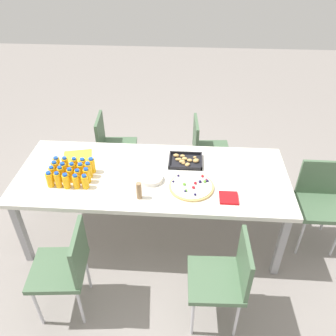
% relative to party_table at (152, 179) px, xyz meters
% --- Properties ---
extents(ground_plane, '(12.00, 12.00, 0.00)m').
position_rel_party_table_xyz_m(ground_plane, '(0.00, 0.00, -0.68)').
color(ground_plane, gray).
extents(party_table, '(2.39, 0.97, 0.74)m').
position_rel_party_table_xyz_m(party_table, '(0.00, 0.00, 0.00)').
color(party_table, silver).
rests_on(party_table, ground_plane).
extents(chair_far_right, '(0.43, 0.43, 0.83)m').
position_rel_party_table_xyz_m(chair_far_right, '(0.50, 0.83, -0.18)').
color(chair_far_right, '#4C6B4C').
rests_on(chair_far_right, ground_plane).
extents(chair_end, '(0.40, 0.40, 0.83)m').
position_rel_party_table_xyz_m(chair_end, '(1.52, 0.05, -0.18)').
color(chair_end, '#4C6B4C').
rests_on(chair_end, ground_plane).
extents(chair_near_right, '(0.41, 0.41, 0.83)m').
position_rel_party_table_xyz_m(chair_near_right, '(0.61, -0.85, -0.18)').
color(chair_near_right, '#4C6B4C').
rests_on(chair_near_right, ground_plane).
extents(chair_far_left, '(0.43, 0.43, 0.83)m').
position_rel_party_table_xyz_m(chair_far_left, '(-0.55, 0.83, -0.18)').
color(chair_far_left, '#4C6B4C').
rests_on(chair_far_left, ground_plane).
extents(chair_near_left, '(0.43, 0.43, 0.83)m').
position_rel_party_table_xyz_m(chair_near_left, '(-0.56, -0.83, -0.18)').
color(chair_near_left, '#4C6B4C').
rests_on(chair_near_left, ground_plane).
extents(juice_bottle_0, '(0.06, 0.06, 0.14)m').
position_rel_party_table_xyz_m(juice_bottle_0, '(-0.83, -0.22, 0.12)').
color(juice_bottle_0, '#F9AC14').
rests_on(juice_bottle_0, party_table).
extents(juice_bottle_1, '(0.05, 0.05, 0.15)m').
position_rel_party_table_xyz_m(juice_bottle_1, '(-0.76, -0.22, 0.13)').
color(juice_bottle_1, '#FAAB14').
rests_on(juice_bottle_1, party_table).
extents(juice_bottle_2, '(0.06, 0.06, 0.14)m').
position_rel_party_table_xyz_m(juice_bottle_2, '(-0.69, -0.23, 0.12)').
color(juice_bottle_2, '#FAB014').
rests_on(juice_bottle_2, party_table).
extents(juice_bottle_3, '(0.06, 0.06, 0.13)m').
position_rel_party_table_xyz_m(juice_bottle_3, '(-0.61, -0.22, 0.12)').
color(juice_bottle_3, '#FAAE14').
rests_on(juice_bottle_3, party_table).
extents(juice_bottle_4, '(0.06, 0.06, 0.13)m').
position_rel_party_table_xyz_m(juice_bottle_4, '(-0.54, -0.22, 0.12)').
color(juice_bottle_4, '#FBAF14').
rests_on(juice_bottle_4, party_table).
extents(juice_bottle_5, '(0.05, 0.05, 0.15)m').
position_rel_party_table_xyz_m(juice_bottle_5, '(-0.83, -0.14, 0.12)').
color(juice_bottle_5, '#FAAB14').
rests_on(juice_bottle_5, party_table).
extents(juice_bottle_6, '(0.06, 0.06, 0.15)m').
position_rel_party_table_xyz_m(juice_bottle_6, '(-0.76, -0.14, 0.13)').
color(juice_bottle_6, '#F8AF14').
rests_on(juice_bottle_6, party_table).
extents(juice_bottle_7, '(0.06, 0.06, 0.13)m').
position_rel_party_table_xyz_m(juice_bottle_7, '(-0.68, -0.14, 0.12)').
color(juice_bottle_7, '#F8AD14').
rests_on(juice_bottle_7, party_table).
extents(juice_bottle_8, '(0.06, 0.06, 0.13)m').
position_rel_party_table_xyz_m(juice_bottle_8, '(-0.61, -0.15, 0.12)').
color(juice_bottle_8, '#F9AA14').
rests_on(juice_bottle_8, party_table).
extents(juice_bottle_9, '(0.06, 0.06, 0.14)m').
position_rel_party_table_xyz_m(juice_bottle_9, '(-0.54, -0.14, 0.12)').
color(juice_bottle_9, '#F9AE14').
rests_on(juice_bottle_9, party_table).
extents(juice_bottle_10, '(0.06, 0.06, 0.15)m').
position_rel_party_table_xyz_m(juice_bottle_10, '(-0.83, -0.07, 0.13)').
color(juice_bottle_10, '#FAAB14').
rests_on(juice_bottle_10, party_table).
extents(juice_bottle_11, '(0.06, 0.06, 0.14)m').
position_rel_party_table_xyz_m(juice_bottle_11, '(-0.76, -0.08, 0.12)').
color(juice_bottle_11, '#F8AF14').
rests_on(juice_bottle_11, party_table).
extents(juice_bottle_12, '(0.06, 0.06, 0.14)m').
position_rel_party_table_xyz_m(juice_bottle_12, '(-0.68, -0.07, 0.12)').
color(juice_bottle_12, '#FBAD14').
rests_on(juice_bottle_12, party_table).
extents(juice_bottle_13, '(0.06, 0.06, 0.14)m').
position_rel_party_table_xyz_m(juice_bottle_13, '(-0.61, -0.07, 0.12)').
color(juice_bottle_13, '#F9AF14').
rests_on(juice_bottle_13, party_table).
extents(juice_bottle_14, '(0.06, 0.06, 0.15)m').
position_rel_party_table_xyz_m(juice_bottle_14, '(-0.54, -0.07, 0.13)').
color(juice_bottle_14, '#F9AE14').
rests_on(juice_bottle_14, party_table).
extents(juice_bottle_15, '(0.06, 0.06, 0.14)m').
position_rel_party_table_xyz_m(juice_bottle_15, '(-0.84, 0.00, 0.12)').
color(juice_bottle_15, '#FAAE14').
rests_on(juice_bottle_15, party_table).
extents(juice_bottle_16, '(0.06, 0.06, 0.15)m').
position_rel_party_table_xyz_m(juice_bottle_16, '(-0.77, 0.00, 0.12)').
color(juice_bottle_16, '#F8AF14').
rests_on(juice_bottle_16, party_table).
extents(juice_bottle_17, '(0.06, 0.06, 0.14)m').
position_rel_party_table_xyz_m(juice_bottle_17, '(-0.68, -0.00, 0.12)').
color(juice_bottle_17, '#FBAD14').
rests_on(juice_bottle_17, party_table).
extents(juice_bottle_18, '(0.06, 0.06, 0.14)m').
position_rel_party_table_xyz_m(juice_bottle_18, '(-0.61, 0.01, 0.12)').
color(juice_bottle_18, '#FBAB14').
rests_on(juice_bottle_18, party_table).
extents(juice_bottle_19, '(0.06, 0.06, 0.15)m').
position_rel_party_table_xyz_m(juice_bottle_19, '(-0.53, 0.00, 0.13)').
color(juice_bottle_19, '#FBB014').
rests_on(juice_bottle_19, party_table).
extents(fruit_pizza, '(0.38, 0.38, 0.05)m').
position_rel_party_table_xyz_m(fruit_pizza, '(0.35, -0.16, 0.07)').
color(fruit_pizza, tan).
rests_on(fruit_pizza, party_table).
extents(snack_tray, '(0.31, 0.25, 0.04)m').
position_rel_party_table_xyz_m(snack_tray, '(0.29, 0.20, 0.07)').
color(snack_tray, black).
rests_on(snack_tray, party_table).
extents(plate_stack, '(0.20, 0.20, 0.04)m').
position_rel_party_table_xyz_m(plate_stack, '(0.00, -0.09, 0.08)').
color(plate_stack, silver).
rests_on(plate_stack, party_table).
extents(napkin_stack, '(0.15, 0.15, 0.02)m').
position_rel_party_table_xyz_m(napkin_stack, '(0.65, -0.28, 0.07)').
color(napkin_stack, red).
rests_on(napkin_stack, party_table).
extents(cardboard_tube, '(0.04, 0.04, 0.15)m').
position_rel_party_table_xyz_m(cardboard_tube, '(-0.07, -0.32, 0.13)').
color(cardboard_tube, '#9E7A56').
rests_on(cardboard_tube, party_table).
extents(paper_folder, '(0.30, 0.25, 0.01)m').
position_rel_party_table_xyz_m(paper_folder, '(-0.73, 0.23, 0.06)').
color(paper_folder, yellow).
rests_on(paper_folder, party_table).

